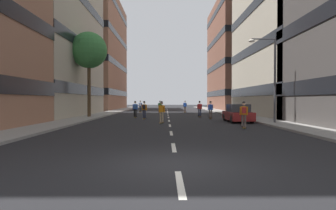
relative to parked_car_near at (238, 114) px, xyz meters
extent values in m
plane|color=black|center=(-5.85, 11.11, -0.70)|extent=(165.91, 165.91, 0.00)
cube|color=gray|center=(-14.18, 14.56, -0.63)|extent=(2.58, 76.04, 0.14)
cube|color=gray|center=(2.49, 14.56, -0.63)|extent=(2.58, 76.04, 0.14)
cube|color=silver|center=(-5.85, -18.54, -0.70)|extent=(0.16, 2.20, 0.01)
cube|color=silver|center=(-5.85, -13.54, -0.70)|extent=(0.16, 2.20, 0.01)
cube|color=silver|center=(-5.85, -8.54, -0.70)|extent=(0.16, 2.20, 0.01)
cube|color=silver|center=(-5.85, -3.54, -0.70)|extent=(0.16, 2.20, 0.01)
cube|color=silver|center=(-5.85, 1.46, -0.70)|extent=(0.16, 2.20, 0.01)
cube|color=silver|center=(-5.85, 6.46, -0.70)|extent=(0.16, 2.20, 0.01)
cube|color=silver|center=(-5.85, 11.46, -0.70)|extent=(0.16, 2.20, 0.01)
cube|color=silver|center=(-5.85, 16.46, -0.70)|extent=(0.16, 2.20, 0.01)
cube|color=silver|center=(-5.85, 21.46, -0.70)|extent=(0.16, 2.20, 0.01)
cube|color=silver|center=(-5.85, 26.46, -0.70)|extent=(0.16, 2.20, 0.01)
cube|color=silver|center=(-5.85, 31.46, -0.70)|extent=(0.16, 2.20, 0.01)
cube|color=silver|center=(-5.85, 36.46, -0.70)|extent=(0.16, 2.20, 0.01)
cube|color=silver|center=(-5.85, 41.46, -0.70)|extent=(0.16, 2.20, 0.01)
cube|color=black|center=(-21.54, 9.50, 2.35)|extent=(12.25, 19.71, 1.10)
cube|color=black|center=(-21.54, 9.50, 7.42)|extent=(12.25, 19.71, 1.10)
cube|color=black|center=(-21.54, 9.50, 12.50)|extent=(12.25, 19.71, 1.10)
cube|color=#9E6B51|center=(-21.54, 34.57, 10.31)|extent=(12.13, 22.94, 22.02)
cube|color=black|center=(-21.54, 34.57, 2.60)|extent=(12.25, 23.06, 1.10)
cube|color=black|center=(-21.54, 34.57, 8.11)|extent=(12.25, 23.06, 1.10)
cube|color=black|center=(-21.54, 34.57, 13.61)|extent=(12.25, 23.06, 1.10)
cube|color=black|center=(-21.54, 34.57, 19.12)|extent=(12.25, 23.06, 1.10)
cube|color=#BCB29E|center=(9.84, 9.50, 11.31)|extent=(12.13, 19.20, 24.03)
cube|color=black|center=(9.84, 9.50, 2.18)|extent=(12.25, 19.32, 1.10)
cube|color=black|center=(9.84, 9.50, 6.99)|extent=(12.25, 19.32, 1.10)
cube|color=black|center=(9.84, 9.50, 11.80)|extent=(12.25, 19.32, 1.10)
cube|color=brown|center=(9.84, 34.57, 9.93)|extent=(12.13, 21.16, 21.26)
cube|color=black|center=(9.84, 34.57, 2.49)|extent=(12.25, 21.28, 1.10)
cube|color=black|center=(9.84, 34.57, 7.81)|extent=(12.25, 21.28, 1.10)
cube|color=black|center=(9.84, 34.57, 13.12)|extent=(12.25, 21.28, 1.10)
cube|color=black|center=(9.84, 34.57, 18.44)|extent=(12.25, 21.28, 1.10)
cube|color=maroon|center=(0.00, 0.04, -0.17)|extent=(1.80, 4.40, 0.70)
cube|color=#2D3338|center=(0.00, -0.11, 0.50)|extent=(1.60, 2.10, 0.64)
cylinder|color=black|center=(-0.80, 1.49, -0.38)|extent=(0.22, 0.64, 0.64)
cylinder|color=black|center=(0.80, 1.49, -0.38)|extent=(0.22, 0.64, 0.64)
cylinder|color=black|center=(-0.80, -1.41, -0.38)|extent=(0.22, 0.64, 0.64)
cylinder|color=black|center=(0.80, -1.41, -0.38)|extent=(0.22, 0.64, 0.64)
cylinder|color=#4C3823|center=(-14.18, 5.96, 2.25)|extent=(0.36, 0.36, 5.63)
sphere|color=#387A3D|center=(-14.18, 5.96, 6.39)|extent=(3.78, 3.78, 3.78)
cylinder|color=#3F3F44|center=(2.23, -2.50, 2.69)|extent=(0.16, 0.16, 6.50)
cylinder|color=#3F3F44|center=(1.33, -2.50, 5.84)|extent=(1.80, 0.10, 0.10)
ellipsoid|color=silver|center=(0.43, -2.50, 5.69)|extent=(0.50, 0.30, 0.24)
cube|color=brown|center=(-2.42, 7.22, -0.62)|extent=(0.28, 0.91, 0.02)
cylinder|color=#D8BF4C|center=(-2.45, 7.54, -0.66)|extent=(0.19, 0.09, 0.07)
cylinder|color=#D8BF4C|center=(-2.39, 6.90, -0.66)|extent=(0.19, 0.09, 0.07)
cylinder|color=#2D334C|center=(-2.51, 7.21, -0.21)|extent=(0.15, 0.15, 0.80)
cylinder|color=#2D334C|center=(-2.33, 7.23, -0.21)|extent=(0.15, 0.15, 0.80)
cube|color=red|center=(-2.42, 7.22, 0.47)|extent=(0.34, 0.23, 0.55)
cylinder|color=red|center=(-2.64, 7.25, 0.44)|extent=(0.11, 0.24, 0.55)
cylinder|color=red|center=(-2.20, 7.29, 0.44)|extent=(0.11, 0.24, 0.55)
sphere|color=beige|center=(-2.42, 7.24, 0.92)|extent=(0.22, 0.22, 0.22)
sphere|color=black|center=(-2.42, 7.24, 0.97)|extent=(0.21, 0.21, 0.21)
cube|color=brown|center=(-6.48, -1.37, -0.62)|extent=(0.41, 0.92, 0.02)
cylinder|color=#D8BF4C|center=(-6.40, -1.06, -0.66)|extent=(0.19, 0.11, 0.07)
cylinder|color=#D8BF4C|center=(-6.55, -1.68, -0.66)|extent=(0.19, 0.11, 0.07)
cylinder|color=tan|center=(-6.57, -1.35, -0.21)|extent=(0.17, 0.17, 0.80)
cylinder|color=tan|center=(-6.39, -1.39, -0.21)|extent=(0.17, 0.17, 0.80)
cube|color=orange|center=(-6.48, -1.37, 0.47)|extent=(0.36, 0.27, 0.55)
cylinder|color=orange|center=(-6.68, -1.27, 0.44)|extent=(0.14, 0.24, 0.55)
cylinder|color=orange|center=(-6.25, -1.38, 0.44)|extent=(0.14, 0.24, 0.55)
sphere|color=tan|center=(-6.47, -1.35, 0.92)|extent=(0.22, 0.22, 0.22)
sphere|color=black|center=(-6.47, -1.35, 0.97)|extent=(0.21, 0.21, 0.21)
cube|color=brown|center=(-10.01, 20.07, -0.62)|extent=(0.42, 0.92, 0.02)
cylinder|color=#D8BF4C|center=(-9.93, 20.38, -0.66)|extent=(0.19, 0.11, 0.07)
cylinder|color=#D8BF4C|center=(-10.09, 19.76, -0.66)|extent=(0.19, 0.11, 0.07)
cylinder|color=black|center=(-10.10, 20.09, -0.21)|extent=(0.17, 0.17, 0.80)
cylinder|color=black|center=(-9.92, 20.05, -0.21)|extent=(0.17, 0.17, 0.80)
cube|color=blue|center=(-10.01, 20.07, 0.47)|extent=(0.36, 0.27, 0.55)
cylinder|color=blue|center=(-10.21, 20.17, 0.44)|extent=(0.14, 0.24, 0.55)
cylinder|color=blue|center=(-9.78, 20.07, 0.44)|extent=(0.14, 0.24, 0.55)
sphere|color=tan|center=(-10.00, 20.09, 0.92)|extent=(0.22, 0.22, 0.22)
sphere|color=black|center=(-10.00, 20.09, 0.97)|extent=(0.21, 0.21, 0.21)
cube|color=beige|center=(-10.05, 19.90, 0.50)|extent=(0.29, 0.22, 0.40)
cube|color=brown|center=(-3.21, 19.61, -0.62)|extent=(0.41, 0.92, 0.02)
cylinder|color=#D8BF4C|center=(-3.13, 19.92, -0.66)|extent=(0.19, 0.11, 0.07)
cylinder|color=#D8BF4C|center=(-3.29, 19.30, -0.66)|extent=(0.19, 0.11, 0.07)
cylinder|color=#594C47|center=(-3.30, 19.63, -0.21)|extent=(0.17, 0.17, 0.80)
cylinder|color=#594C47|center=(-3.12, 19.59, -0.21)|extent=(0.17, 0.17, 0.80)
cube|color=blue|center=(-3.21, 19.61, 0.47)|extent=(0.36, 0.27, 0.55)
cylinder|color=blue|center=(-3.41, 19.71, 0.44)|extent=(0.14, 0.24, 0.55)
cylinder|color=blue|center=(-2.99, 19.60, 0.44)|extent=(0.14, 0.24, 0.55)
sphere|color=beige|center=(-3.21, 19.63, 0.92)|extent=(0.22, 0.22, 0.22)
sphere|color=black|center=(-3.21, 19.63, 0.97)|extent=(0.21, 0.21, 0.21)
cube|color=brown|center=(-8.25, 3.90, -0.62)|extent=(0.27, 0.91, 0.02)
cylinder|color=#D8BF4C|center=(-8.23, 4.22, -0.66)|extent=(0.19, 0.08, 0.07)
cylinder|color=#D8BF4C|center=(-8.28, 3.58, -0.66)|extent=(0.19, 0.08, 0.07)
cylinder|color=#2D334C|center=(-8.34, 3.91, -0.21)|extent=(0.15, 0.15, 0.80)
cylinder|color=#2D334C|center=(-8.16, 3.89, -0.21)|extent=(0.15, 0.15, 0.80)
cube|color=orange|center=(-8.25, 3.90, 0.47)|extent=(0.34, 0.23, 0.55)
cylinder|color=orange|center=(-8.47, 3.97, 0.44)|extent=(0.11, 0.24, 0.55)
cylinder|color=orange|center=(-8.03, 3.93, 0.44)|extent=(0.11, 0.24, 0.55)
sphere|color=beige|center=(-8.25, 3.92, 0.92)|extent=(0.22, 0.22, 0.22)
sphere|color=black|center=(-8.25, 3.92, 0.97)|extent=(0.21, 0.21, 0.21)
cube|color=black|center=(-8.27, 3.72, 0.50)|extent=(0.27, 0.18, 0.40)
cube|color=brown|center=(-1.00, -5.69, -0.62)|extent=(0.34, 0.92, 0.02)
cylinder|color=#D8BF4C|center=(-0.95, -5.37, -0.66)|extent=(0.19, 0.10, 0.07)
cylinder|color=#D8BF4C|center=(-1.06, -6.01, -0.66)|extent=(0.19, 0.10, 0.07)
cylinder|color=#594C47|center=(-1.09, -5.68, -0.21)|extent=(0.16, 0.16, 0.80)
cylinder|color=#594C47|center=(-0.92, -5.70, -0.21)|extent=(0.16, 0.16, 0.80)
cube|color=orange|center=(-1.00, -5.69, 0.47)|extent=(0.35, 0.25, 0.55)
cylinder|color=orange|center=(-1.21, -5.61, 0.44)|extent=(0.13, 0.24, 0.55)
cylinder|color=orange|center=(-0.78, -5.68, 0.44)|extent=(0.13, 0.24, 0.55)
sphere|color=beige|center=(-1.00, -5.67, 0.92)|extent=(0.22, 0.22, 0.22)
sphere|color=black|center=(-1.00, -5.67, 0.97)|extent=(0.21, 0.21, 0.21)
cube|color=#A52626|center=(-1.03, -5.87, 0.50)|extent=(0.28, 0.20, 0.40)
cube|color=brown|center=(-6.95, 16.66, -0.62)|extent=(0.38, 0.92, 0.02)
cylinder|color=#D8BF4C|center=(-6.88, 16.97, -0.66)|extent=(0.19, 0.11, 0.07)
cylinder|color=#D8BF4C|center=(-7.02, 16.35, -0.66)|extent=(0.19, 0.11, 0.07)
cylinder|color=#2D334C|center=(-7.04, 16.68, -0.21)|extent=(0.17, 0.17, 0.80)
cylinder|color=#2D334C|center=(-6.86, 16.64, -0.21)|extent=(0.17, 0.17, 0.80)
cube|color=green|center=(-6.95, 16.66, 0.47)|extent=(0.35, 0.26, 0.55)
cylinder|color=green|center=(-7.16, 16.76, 0.44)|extent=(0.14, 0.24, 0.55)
cylinder|color=green|center=(-6.73, 16.66, 0.44)|extent=(0.14, 0.24, 0.55)
sphere|color=beige|center=(-6.95, 16.68, 0.92)|extent=(0.22, 0.22, 0.22)
sphere|color=black|center=(-6.95, 16.68, 0.97)|extent=(0.21, 0.21, 0.21)
cube|color=#4C8C4C|center=(-6.99, 16.49, 0.50)|extent=(0.29, 0.21, 0.40)
cube|color=brown|center=(-1.66, 4.45, -0.62)|extent=(0.32, 0.92, 0.02)
cylinder|color=#D8BF4C|center=(-1.61, 4.77, -0.66)|extent=(0.19, 0.09, 0.07)
cylinder|color=#D8BF4C|center=(-1.70, 4.13, -0.66)|extent=(0.19, 0.09, 0.07)
cylinder|color=#594C47|center=(-1.75, 4.46, -0.21)|extent=(0.16, 0.16, 0.80)
cylinder|color=#594C47|center=(-1.57, 4.44, -0.21)|extent=(0.16, 0.16, 0.80)
cube|color=blue|center=(-1.66, 4.45, 0.47)|extent=(0.34, 0.24, 0.55)
cylinder|color=blue|center=(-1.87, 4.53, 0.44)|extent=(0.12, 0.24, 0.55)
cylinder|color=blue|center=(-1.43, 4.47, 0.44)|extent=(0.12, 0.24, 0.55)
sphere|color=beige|center=(-1.65, 4.47, 0.92)|extent=(0.22, 0.22, 0.22)
sphere|color=black|center=(-1.65, 4.47, 0.97)|extent=(0.21, 0.21, 0.21)
cube|color=brown|center=(-9.35, 6.00, -0.62)|extent=(0.36, 0.92, 0.02)
cylinder|color=#D8BF4C|center=(-9.41, 6.31, -0.66)|extent=(0.19, 0.10, 0.07)
cylinder|color=#D8BF4C|center=(-9.30, 5.68, -0.66)|extent=(0.19, 0.10, 0.07)
cylinder|color=black|center=(-9.44, 5.98, -0.21)|extent=(0.16, 0.16, 0.80)
cylinder|color=black|center=(-9.27, 6.02, -0.21)|extent=(0.16, 0.16, 0.80)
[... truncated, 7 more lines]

